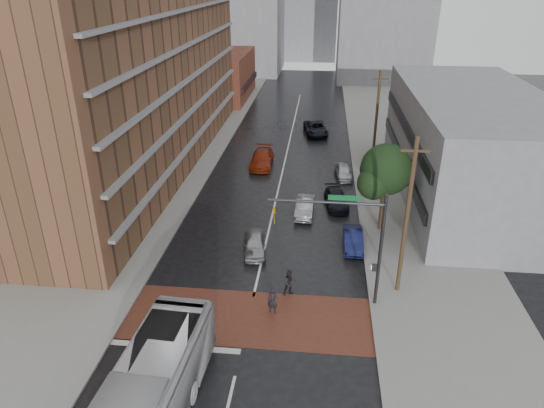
% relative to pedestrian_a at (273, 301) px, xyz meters
% --- Properties ---
extents(ground, '(160.00, 160.00, 0.00)m').
position_rel_pedestrian_a_xyz_m(ground, '(-1.33, -1.09, -0.86)').
color(ground, black).
rests_on(ground, ground).
extents(crosswalk, '(14.00, 5.00, 0.02)m').
position_rel_pedestrian_a_xyz_m(crosswalk, '(-1.33, -0.59, -0.85)').
color(crosswalk, brown).
rests_on(crosswalk, ground).
extents(sidewalk_west, '(9.00, 90.00, 0.15)m').
position_rel_pedestrian_a_xyz_m(sidewalk_west, '(-12.83, 23.91, -0.79)').
color(sidewalk_west, gray).
rests_on(sidewalk_west, ground).
extents(sidewalk_east, '(9.00, 90.00, 0.15)m').
position_rel_pedestrian_a_xyz_m(sidewalk_east, '(10.17, 23.91, -0.79)').
color(sidewalk_east, gray).
rests_on(sidewalk_east, ground).
extents(apartment_block, '(10.00, 44.00, 28.00)m').
position_rel_pedestrian_a_xyz_m(apartment_block, '(-15.33, 22.91, 13.14)').
color(apartment_block, brown).
rests_on(apartment_block, ground).
extents(storefront_west, '(8.00, 16.00, 7.00)m').
position_rel_pedestrian_a_xyz_m(storefront_west, '(-13.33, 52.91, 2.64)').
color(storefront_west, brown).
rests_on(storefront_west, ground).
extents(building_east, '(11.00, 26.00, 9.00)m').
position_rel_pedestrian_a_xyz_m(building_east, '(15.17, 18.91, 3.64)').
color(building_east, gray).
rests_on(building_east, ground).
extents(distant_tower_center, '(12.00, 10.00, 24.00)m').
position_rel_pedestrian_a_xyz_m(distant_tower_center, '(-1.33, 93.91, 11.14)').
color(distant_tower_center, gray).
rests_on(distant_tower_center, ground).
extents(street_tree, '(4.20, 4.10, 6.90)m').
position_rel_pedestrian_a_xyz_m(street_tree, '(7.18, 10.95, 3.87)').
color(street_tree, '#332319').
rests_on(street_tree, ground).
extents(signal_mast, '(6.50, 0.30, 7.20)m').
position_rel_pedestrian_a_xyz_m(signal_mast, '(4.51, 1.41, 3.87)').
color(signal_mast, '#2D2D33').
rests_on(signal_mast, ground).
extents(utility_pole_near, '(1.60, 0.26, 10.00)m').
position_rel_pedestrian_a_xyz_m(utility_pole_near, '(7.47, 2.91, 4.28)').
color(utility_pole_near, '#473321').
rests_on(utility_pole_near, ground).
extents(utility_pole_far, '(1.60, 0.26, 10.00)m').
position_rel_pedestrian_a_xyz_m(utility_pole_far, '(7.47, 22.91, 4.28)').
color(utility_pole_far, '#473321').
rests_on(utility_pole_far, ground).
extents(pedestrian_a, '(0.69, 0.52, 1.72)m').
position_rel_pedestrian_a_xyz_m(pedestrian_a, '(0.00, 0.00, 0.00)').
color(pedestrian_a, black).
rests_on(pedestrian_a, ground).
extents(pedestrian_b, '(1.02, 0.93, 1.71)m').
position_rel_pedestrian_a_xyz_m(pedestrian_b, '(0.86, 1.91, -0.01)').
color(pedestrian_b, black).
rests_on(pedestrian_b, ground).
extents(car_travel_a, '(2.08, 3.99, 1.30)m').
position_rel_pedestrian_a_xyz_m(car_travel_a, '(-1.98, 6.66, -0.21)').
color(car_travel_a, '#A2A4A9').
rests_on(car_travel_a, ground).
extents(car_travel_b, '(1.53, 4.09, 1.33)m').
position_rel_pedestrian_a_xyz_m(car_travel_b, '(1.28, 13.00, -0.19)').
color(car_travel_b, '#A4A6AB').
rests_on(car_travel_b, ground).
extents(car_travel_c, '(2.19, 5.34, 1.55)m').
position_rel_pedestrian_a_xyz_m(car_travel_c, '(-3.58, 23.71, -0.09)').
color(car_travel_c, maroon).
rests_on(car_travel_c, ground).
extents(suv_travel, '(3.40, 5.81, 1.52)m').
position_rel_pedestrian_a_xyz_m(suv_travel, '(1.66, 35.12, -0.10)').
color(suv_travel, black).
rests_on(suv_travel, ground).
extents(car_parked_near, '(1.37, 3.84, 1.26)m').
position_rel_pedestrian_a_xyz_m(car_parked_near, '(4.97, 8.07, -0.23)').
color(car_parked_near, '#131744').
rests_on(car_parked_near, ground).
extents(car_parked_mid, '(2.31, 4.48, 1.24)m').
position_rel_pedestrian_a_xyz_m(car_parked_mid, '(3.87, 14.91, -0.24)').
color(car_parked_mid, black).
rests_on(car_parked_mid, ground).
extents(car_parked_far, '(1.85, 3.84, 1.26)m').
position_rel_pedestrian_a_xyz_m(car_parked_far, '(4.66, 21.34, -0.23)').
color(car_parked_far, '#B2B7BB').
rests_on(car_parked_far, ground).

